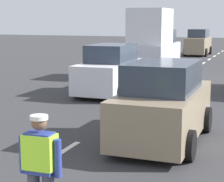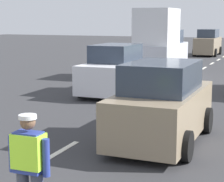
% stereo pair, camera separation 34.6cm
% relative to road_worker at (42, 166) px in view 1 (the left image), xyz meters
% --- Properties ---
extents(ground_plane, '(96.00, 96.00, 0.00)m').
position_rel_road_worker_xyz_m(ground_plane, '(-1.36, 18.67, -0.93)').
color(ground_plane, '#333335').
extents(lane_center_line, '(0.14, 46.40, 0.01)m').
position_rel_road_worker_xyz_m(lane_center_line, '(-1.36, 22.87, -0.93)').
color(lane_center_line, silver).
rests_on(lane_center_line, ground).
extents(road_worker, '(0.76, 0.38, 1.67)m').
position_rel_road_worker_xyz_m(road_worker, '(0.00, 0.00, 0.00)').
color(road_worker, '#383D4C').
rests_on(road_worker, ground).
extents(delivery_truck, '(2.16, 4.60, 3.54)m').
position_rel_road_worker_xyz_m(delivery_truck, '(-2.85, 16.53, 0.68)').
color(delivery_truck, silver).
rests_on(delivery_truck, ground).
extents(car_outgoing_ahead, '(1.98, 4.09, 1.99)m').
position_rel_road_worker_xyz_m(car_outgoing_ahead, '(0.58, 4.90, -0.01)').
color(car_outgoing_ahead, gray).
rests_on(car_outgoing_ahead, ground).
extents(car_oncoming_third, '(1.91, 4.26, 2.19)m').
position_rel_road_worker_xyz_m(car_oncoming_third, '(-2.82, 31.06, 0.09)').
color(car_oncoming_third, gray).
rests_on(car_oncoming_third, ground).
extents(car_oncoming_lead, '(2.00, 4.13, 2.00)m').
position_rel_road_worker_xyz_m(car_oncoming_lead, '(-3.07, 10.87, -0.00)').
color(car_oncoming_lead, silver).
rests_on(car_oncoming_lead, ground).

